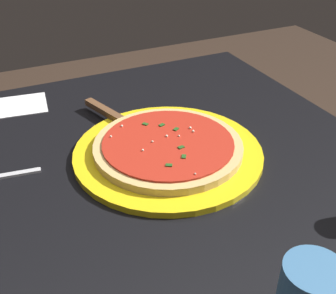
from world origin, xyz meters
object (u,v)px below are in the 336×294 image
serving_plate (168,153)px  napkin_folded_right (17,106)px  pizza_server (115,117)px  pizza (168,146)px

serving_plate → napkin_folded_right: size_ratio=2.68×
serving_plate → pizza_server: (0.05, -0.17, 0.01)m
pizza_server → pizza: bearing=108.1°
pizza_server → serving_plate: bearing=108.1°
pizza → napkin_folded_right: (0.24, -0.35, -0.02)m
pizza_server → napkin_folded_right: bearing=-44.8°
serving_plate → pizza: 0.02m
serving_plate → pizza: bearing=-93.3°
serving_plate → pizza_server: 0.17m
pizza → napkin_folded_right: size_ratio=2.11×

